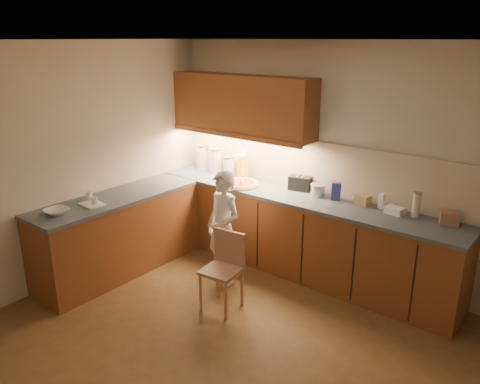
{
  "coord_description": "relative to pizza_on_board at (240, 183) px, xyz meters",
  "views": [
    {
      "loc": [
        2.24,
        -2.62,
        2.62
      ],
      "look_at": [
        -0.8,
        1.2,
        1.0
      ],
      "focal_mm": 35.0,
      "sensor_mm": 36.0,
      "label": 1
    }
  ],
  "objects": [
    {
      "name": "upper_cabinets",
      "position": [
        -0.15,
        0.22,
        0.91
      ],
      "size": [
        1.95,
        0.36,
        0.73
      ],
      "color": "brown",
      "rests_on": "ground"
    },
    {
      "name": "tall_jar",
      "position": [
        2.02,
        0.26,
        0.11
      ],
      "size": [
        0.08,
        0.08,
        0.26
      ],
      "rotation": [
        0.0,
        0.0,
        0.12
      ],
      "color": "silver",
      "rests_on": "l_counter"
    },
    {
      "name": "child",
      "position": [
        0.29,
        -0.66,
        -0.3
      ],
      "size": [
        0.52,
        0.39,
        1.28
      ],
      "primitive_type": "imported",
      "rotation": [
        0.0,
        0.0,
        -0.19
      ],
      "color": "white",
      "rests_on": "ground"
    },
    {
      "name": "card_box_a",
      "position": [
        1.46,
        0.27,
        0.03
      ],
      "size": [
        0.17,
        0.13,
        0.11
      ],
      "primitive_type": "cube",
      "rotation": [
        0.0,
        0.0,
        -0.18
      ],
      "color": "tan",
      "rests_on": "l_counter"
    },
    {
      "name": "canister_d",
      "position": [
        -0.37,
        0.24,
        0.1
      ],
      "size": [
        0.15,
        0.15,
        0.25
      ],
      "rotation": [
        0.0,
        0.0,
        0.37
      ],
      "color": "silver",
      "rests_on": "l_counter"
    },
    {
      "name": "wooden_chair",
      "position": [
        0.62,
        -1.02,
        -0.48
      ],
      "size": [
        0.39,
        0.39,
        0.79
      ],
      "rotation": [
        0.0,
        0.0,
        0.12
      ],
      "color": "tan",
      "rests_on": "ground"
    },
    {
      "name": "pizza_on_board",
      "position": [
        0.0,
        0.0,
        0.0
      ],
      "size": [
        0.48,
        0.48,
        0.2
      ],
      "rotation": [
        0.0,
        0.0,
        -0.28
      ],
      "color": "tan",
      "rests_on": "l_counter"
    },
    {
      "name": "backsplash",
      "position": [
        0.75,
        0.38,
        0.27
      ],
      "size": [
        3.75,
        0.02,
        0.58
      ],
      "primitive_type": "cube",
      "color": "beige",
      "rests_on": "l_counter"
    },
    {
      "name": "spice_jar_a",
      "position": [
        -0.96,
        -1.46,
        0.02
      ],
      "size": [
        0.07,
        0.07,
        0.09
      ],
      "primitive_type": "cylinder",
      "rotation": [
        0.0,
        0.0,
        -0.05
      ],
      "color": "silver",
      "rests_on": "l_counter"
    },
    {
      "name": "white_bottle",
      "position": [
        1.66,
        0.27,
        0.06
      ],
      "size": [
        0.06,
        0.06,
        0.16
      ],
      "primitive_type": "cube",
      "rotation": [
        0.0,
        0.0,
        -0.08
      ],
      "color": "white",
      "rests_on": "l_counter"
    },
    {
      "name": "dough_cloth",
      "position": [
        -0.79,
        -1.54,
        -0.01
      ],
      "size": [
        0.26,
        0.21,
        0.02
      ],
      "primitive_type": "cube",
      "rotation": [
        0.0,
        0.0,
        -0.07
      ],
      "color": "silver",
      "rests_on": "l_counter"
    },
    {
      "name": "canister_c",
      "position": [
        -0.6,
        0.24,
        0.14
      ],
      "size": [
        0.17,
        0.17,
        0.33
      ],
      "rotation": [
        0.0,
        0.0,
        0.3
      ],
      "color": "silver",
      "rests_on": "l_counter"
    },
    {
      "name": "canister_b",
      "position": [
        -0.8,
        0.3,
        0.14
      ],
      "size": [
        0.18,
        0.18,
        0.31
      ],
      "rotation": [
        0.0,
        0.0,
        -0.1
      ],
      "color": "silver",
      "rests_on": "l_counter"
    },
    {
      "name": "l_counter",
      "position": [
        0.2,
        -0.35,
        -0.48
      ],
      "size": [
        3.77,
        2.62,
        0.92
      ],
      "color": "brown",
      "rests_on": "ground"
    },
    {
      "name": "blue_box",
      "position": [
        1.16,
        0.23,
        0.08
      ],
      "size": [
        0.12,
        0.1,
        0.2
      ],
      "primitive_type": "cube",
      "rotation": [
        0.0,
        0.0,
        0.41
      ],
      "color": "#35479F",
      "rests_on": "l_counter"
    },
    {
      "name": "canister_a",
      "position": [
        -0.83,
        0.24,
        0.15
      ],
      "size": [
        0.17,
        0.17,
        0.34
      ],
      "rotation": [
        0.0,
        0.0,
        -0.1
      ],
      "color": "silver",
      "rests_on": "l_counter"
    },
    {
      "name": "spice_jar_b",
      "position": [
        -0.76,
        -1.53,
        0.02
      ],
      "size": [
        0.07,
        0.07,
        0.09
      ],
      "primitive_type": "cylinder",
      "rotation": [
        0.0,
        0.0,
        -0.16
      ],
      "color": "silver",
      "rests_on": "l_counter"
    },
    {
      "name": "oil_jug",
      "position": [
        -0.14,
        0.24,
        0.14
      ],
      "size": [
        0.15,
        0.13,
        0.36
      ],
      "rotation": [
        0.0,
        0.0,
        -0.43
      ],
      "color": "gold",
      "rests_on": "l_counter"
    },
    {
      "name": "toaster",
      "position": [
        0.67,
        0.29,
        0.06
      ],
      "size": [
        0.28,
        0.2,
        0.17
      ],
      "rotation": [
        0.0,
        0.0,
        0.22
      ],
      "color": "black",
      "rests_on": "l_counter"
    },
    {
      "name": "card_box_b",
      "position": [
        2.35,
        0.25,
        0.04
      ],
      "size": [
        0.2,
        0.18,
        0.13
      ],
      "primitive_type": "cube",
      "rotation": [
        0.0,
        0.0,
        0.34
      ],
      "color": "#A17356",
      "rests_on": "l_counter"
    },
    {
      "name": "steel_pot",
      "position": [
        0.94,
        0.23,
        0.05
      ],
      "size": [
        0.18,
        0.18,
        0.13
      ],
      "color": "#BABAC0",
      "rests_on": "l_counter"
    },
    {
      "name": "flat_pack",
      "position": [
        1.83,
        0.22,
        0.01
      ],
      "size": [
        0.2,
        0.16,
        0.07
      ],
      "primitive_type": "cube",
      "rotation": [
        0.0,
        0.0,
        -0.18
      ],
      "color": "white",
      "rests_on": "l_counter"
    },
    {
      "name": "mixing_bowl",
      "position": [
        -0.83,
        -1.93,
        0.01
      ],
      "size": [
        0.24,
        0.24,
        0.06
      ],
      "primitive_type": "imported",
      "rotation": [
        0.0,
        0.0,
        -0.02
      ],
      "color": "white",
      "rests_on": "l_counter"
    },
    {
      "name": "room",
      "position": [
        1.12,
        -1.6,
        0.73
      ],
      "size": [
        4.54,
        4.5,
        2.62
      ],
      "color": "brown",
      "rests_on": "ground"
    }
  ]
}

